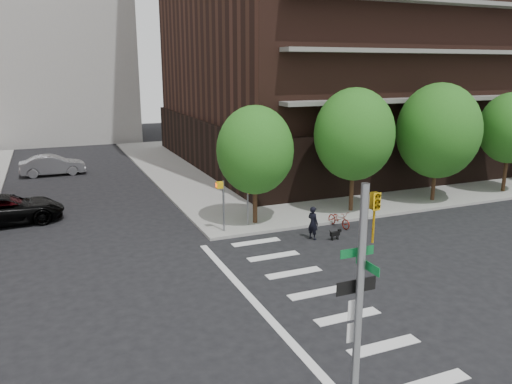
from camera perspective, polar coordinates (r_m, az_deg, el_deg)
name	(u,v)px	position (r m, az deg, el deg)	size (l,w,h in m)	color
ground	(244,307)	(18.01, -1.43, -13.04)	(120.00, 120.00, 0.00)	black
sidewalk_ne	(357,157)	(47.28, 11.42, 3.95)	(39.00, 33.00, 0.15)	gray
crosswalk	(299,296)	(18.83, 4.97, -11.79)	(3.85, 13.00, 0.01)	silver
tree_a	(255,150)	(25.74, -0.11, 4.81)	(4.00, 4.00, 5.90)	#301E11
tree_b	(354,134)	(28.50, 11.16, 6.47)	(4.50, 4.50, 6.65)	#301E11
tree_c	(438,131)	(32.23, 20.12, 6.57)	(5.00, 5.00, 6.80)	#301E11
tree_d	(511,128)	(36.57, 27.08, 6.52)	(4.00, 4.00, 6.20)	#301E11
traffic_signal	(357,350)	(10.69, 11.52, -17.30)	(0.90, 0.75, 6.00)	slate
pedestrian_signal	(229,197)	(25.07, -3.14, -0.59)	(2.18, 0.67, 2.60)	slate
parked_car_black	(7,210)	(29.81, -26.61, -1.81)	(5.75, 2.65, 1.60)	black
parked_car_maroon	(7,209)	(30.25, -26.59, -1.76)	(4.91, 2.00, 1.43)	#36060A
parked_car_silver	(53,165)	(41.82, -22.21, 2.86)	(4.80, 1.67, 1.58)	#95969B
scooter	(339,219)	(26.63, 9.47, -3.06)	(0.57, 1.65, 0.86)	maroon
dog_walker	(313,223)	(24.49, 6.53, -3.53)	(0.40, 0.60, 1.65)	black
dog	(336,234)	(24.69, 9.08, -4.72)	(0.60, 0.20, 0.50)	black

